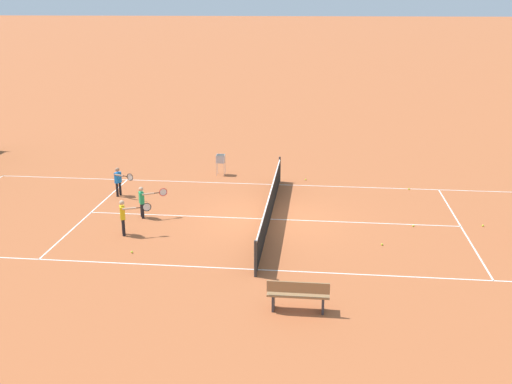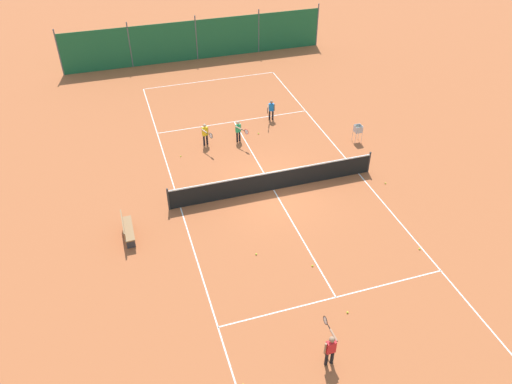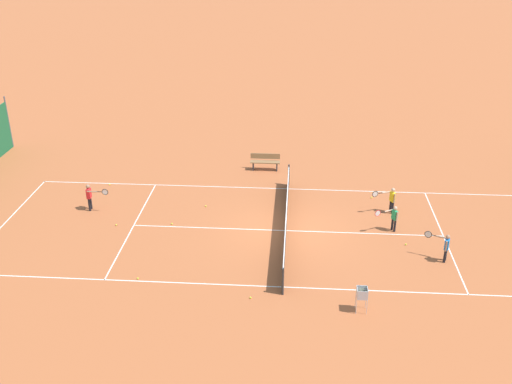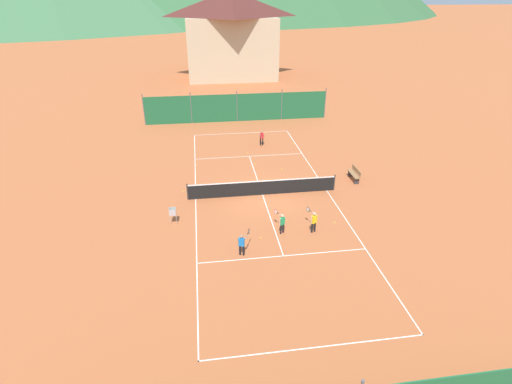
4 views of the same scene
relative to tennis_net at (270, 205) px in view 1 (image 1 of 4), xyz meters
name	(u,v)px [view 1 (image 1 of 4)]	position (x,y,z in m)	size (l,w,h in m)	color
ground_plane	(270,219)	(0.00, 0.00, -0.50)	(600.00, 600.00, 0.00)	#B25B33
court_line_markings	(270,219)	(0.00, 0.00, -0.50)	(8.25, 23.85, 0.01)	white
tennis_net	(270,205)	(0.00, 0.00, 0.00)	(9.18, 0.08, 1.06)	#2D2D2D
player_far_service	(119,180)	(-1.93, -5.98, 0.16)	(0.67, 0.88, 1.13)	black
player_far_baseline	(143,200)	(0.31, -4.36, 0.16)	(0.45, 0.97, 1.12)	black
player_near_service	(124,215)	(1.96, -4.49, 0.19)	(0.37, 1.03, 1.17)	black
tennis_ball_alley_right	(483,226)	(-0.07, 7.13, -0.47)	(0.07, 0.07, 0.07)	#CCE033
tennis_ball_mid_court	(409,189)	(-3.97, 5.22, -0.47)	(0.07, 0.07, 0.07)	#CCE033
tennis_ball_by_net_right	(382,244)	(1.95, 3.64, -0.47)	(0.07, 0.07, 0.07)	#CCE033
tennis_ball_service_box	(143,205)	(-0.84, -4.76, -0.47)	(0.07, 0.07, 0.07)	#CCE033
tennis_ball_by_net_left	(413,226)	(0.19, 4.82, -0.47)	(0.07, 0.07, 0.07)	#CCE033
tennis_ball_near_corner	(132,252)	(3.36, -3.85, -0.47)	(0.07, 0.07, 0.07)	#CCE033
tennis_ball_alley_left	(306,179)	(-4.86, 1.08, -0.47)	(0.07, 0.07, 0.07)	#CCE033
ball_hopper	(221,160)	(-5.29, -2.61, 0.15)	(0.36, 0.36, 0.89)	#B7B7BC
courtside_bench	(298,295)	(6.34, 1.23, -0.05)	(0.36, 1.50, 0.84)	olive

